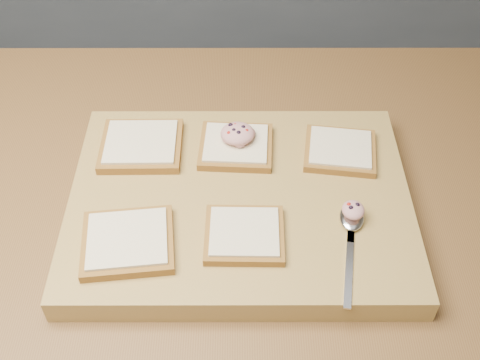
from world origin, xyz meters
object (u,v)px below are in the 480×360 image
object	(u,v)px
cutting_board	(240,203)
tuna_salad_dollop	(237,133)
spoon	(351,224)
bread_far_center	(236,146)

from	to	relation	value
cutting_board	tuna_salad_dollop	xyz separation A→B (m)	(-0.00, 0.10, 0.05)
cutting_board	tuna_salad_dollop	size ratio (longest dim) A/B	9.41
cutting_board	tuna_salad_dollop	world-z (taller)	tuna_salad_dollop
tuna_salad_dollop	spoon	xyz separation A→B (m)	(0.16, -0.17, -0.02)
cutting_board	bread_far_center	xyz separation A→B (m)	(-0.01, 0.10, 0.03)
tuna_salad_dollop	spoon	size ratio (longest dim) A/B	0.30
bread_far_center	tuna_salad_dollop	distance (m)	0.02
tuna_salad_dollop	spoon	world-z (taller)	tuna_salad_dollop
bread_far_center	cutting_board	bearing A→B (deg)	-86.18
cutting_board	spoon	world-z (taller)	spoon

